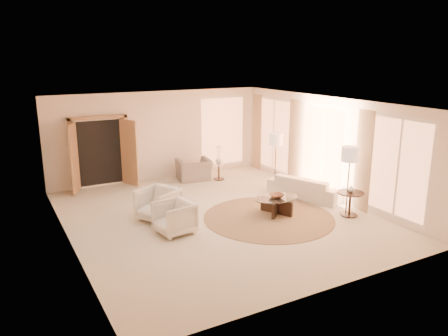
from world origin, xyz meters
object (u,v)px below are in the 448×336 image
side_table (219,170)px  end_vase (351,189)px  sofa (306,187)px  armchair_left (158,203)px  coffee_table (276,203)px  end_table (350,200)px  accent_chair (194,166)px  bowl (277,196)px  floor_lamp_near (276,142)px  floor_lamp_far (350,157)px  armchair_right (174,216)px  side_vase (219,160)px

side_table → end_vase: (1.31, -4.45, 0.37)m
sofa → end_vase: 1.74m
end_vase → armchair_left: bearing=154.5°
coffee_table → end_table: (1.52, -0.98, 0.15)m
accent_chair → coffee_table: 3.85m
accent_chair → bowl: size_ratio=2.90×
floor_lamp_near → floor_lamp_far: bearing=-83.4°
side_table → bowl: size_ratio=1.50×
accent_chair → end_table: size_ratio=1.59×
armchair_right → floor_lamp_far: bearing=70.0°
side_table → end_vase: end_vase is taller
bowl → armchair_right: bearing=177.9°
floor_lamp_far → side_vase: (-1.31, 4.34, -0.83)m
end_table → side_vase: 4.65m
armchair_right → coffee_table: size_ratio=0.58×
armchair_left → floor_lamp_near: 4.14m
armchair_left → side_vase: size_ratio=3.90×
armchair_left → end_vase: (4.26, -2.03, 0.26)m
sofa → armchair_right: size_ratio=2.60×
coffee_table → floor_lamp_near: floor_lamp_near is taller
sofa → floor_lamp_far: floor_lamp_far is taller
sofa → end_vase: bearing=158.3°
bowl → floor_lamp_near: bearing=55.9°
end_table → floor_lamp_far: (-0.00, 0.11, 1.05)m
end_table → sofa: bearing=90.4°
end_vase → floor_lamp_near: bearing=96.4°
armchair_right → floor_lamp_near: bearing=106.1°
armchair_left → floor_lamp_near: bearing=72.4°
armchair_left → floor_lamp_far: floor_lamp_far is taller
coffee_table → accent_chair: bearing=97.7°
floor_lamp_near → armchair_right: bearing=-156.7°
floor_lamp_far → sofa: bearing=90.4°
bowl → end_table: bearing=-32.9°
end_vase → floor_lamp_far: bearing=90.0°
armchair_left → coffee_table: bearing=40.9°
floor_lamp_far → end_table: bearing=-90.0°
accent_chair → floor_lamp_far: 5.21m
end_table → armchair_right: bearing=165.7°
side_vase → armchair_left: bearing=-140.6°
armchair_left → end_table: 4.72m
floor_lamp_near → floor_lamp_far: (0.31, -2.66, 0.05)m
side_table → coffee_table: bearing=-93.4°
end_table → side_vase: bearing=106.4°
armchair_left → floor_lamp_near: floor_lamp_near is taller
side_table → side_vase: side_vase is taller
floor_lamp_far → bowl: bearing=150.3°
sofa → bowl: 1.68m
side_table → floor_lamp_far: 4.68m
armchair_right → end_table: bearing=68.6°
side_table → floor_lamp_near: 2.25m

